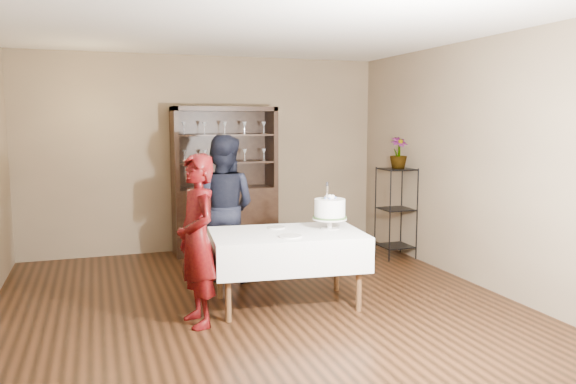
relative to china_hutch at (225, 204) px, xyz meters
The scene contains 13 objects.
floor 2.36m from the china_hutch, 95.08° to the right, with size 5.00×5.00×0.00m, color black.
ceiling 3.04m from the china_hutch, 95.08° to the right, with size 5.00×5.00×0.00m, color white.
back_wall 0.76m from the china_hutch, 128.88° to the left, with size 5.00×0.02×2.70m, color brown.
wall_right 3.29m from the china_hutch, 44.39° to the right, with size 0.02×5.00×2.70m, color brown.
china_hutch is the anchor object (origin of this frame).
plant_etagere 2.33m from the china_hutch, 26.83° to the right, with size 0.42×0.42×1.20m.
cake_table 2.44m from the china_hutch, 88.23° to the right, with size 1.56×1.06×0.73m.
woman 2.81m from the china_hutch, 107.58° to the right, with size 0.56×0.37×1.54m, color #34040A.
man 1.36m from the china_hutch, 103.74° to the right, with size 0.81×0.63×1.66m, color black.
cake 2.49m from the china_hutch, 77.51° to the right, with size 0.37×0.37×0.48m.
plate_near 2.66m from the china_hutch, 89.36° to the right, with size 0.22×0.22×0.01m, color silver.
plate_far 2.22m from the china_hutch, 89.07° to the right, with size 0.18×0.18×0.01m, color silver.
potted_plant 2.46m from the china_hutch, 26.93° to the right, with size 0.23×0.23×0.41m, color #3E612E.
Camera 1 is at (-1.47, -5.28, 1.83)m, focal length 35.00 mm.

